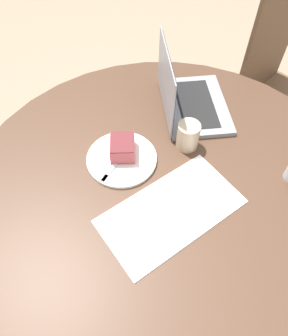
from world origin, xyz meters
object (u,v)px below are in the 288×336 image
object	(u,v)px
coffee_glass	(188,136)
laptop	(188,99)
plate	(122,159)
chair	(279,93)

from	to	relation	value
coffee_glass	laptop	size ratio (longest dim) A/B	0.31
coffee_glass	laptop	world-z (taller)	laptop
plate	coffee_glass	size ratio (longest dim) A/B	2.39
plate	laptop	world-z (taller)	laptop
coffee_glass	laptop	bearing A→B (deg)	79.61
chair	coffee_glass	xyz separation A→B (m)	(-0.55, -0.44, 0.25)
chair	plate	distance (m)	0.92
chair	plate	xyz separation A→B (m)	(-0.76, -0.48, 0.21)
plate	chair	bearing A→B (deg)	31.96
chair	laptop	bearing A→B (deg)	-11.64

